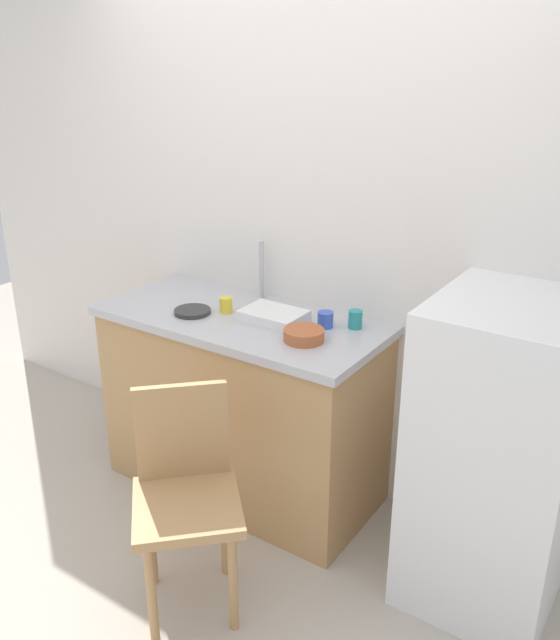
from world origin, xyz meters
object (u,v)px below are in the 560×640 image
Objects in this scene: refrigerator at (498,456)px; dish_tray at (273,316)px; cup_blue at (325,320)px; chair at (186,491)px; cup_yellow at (226,305)px; terracotta_bowl at (304,335)px; hotplate at (192,311)px; cup_teal at (355,319)px.

dish_tray is at bearing 177.83° from refrigerator.
cup_blue is at bearing 172.42° from refrigerator.
refrigerator is 1.40× the size of chair.
dish_tray is 3.85× the size of cup_yellow.
cup_blue reaches higher than dish_tray.
refrigerator is 7.24× the size of terracotta_bowl.
chair is at bearing -63.95° from cup_yellow.
refrigerator reaches higher than terracotta_bowl.
hotplate is at bearing -139.98° from cup_yellow.
dish_tray is at bearing -162.86° from cup_blue.
hotplate is (-0.47, 0.61, 0.44)m from chair.
cup_yellow is at bearing 71.40° from chair.
cup_blue reaches higher than terracotta_bowl.
chair is 0.94m from cup_blue.
cup_teal reaches higher than hotplate.
terracotta_bowl is 0.48m from cup_yellow.
refrigerator is 1.12m from dish_tray.
chair is 10.98× the size of cup_teal.
cup_yellow is (-0.48, 0.08, 0.01)m from terracotta_bowl.
cup_yellow is at bearing -164.30° from cup_teal.
cup_teal is at bearing 65.17° from terracotta_bowl.
chair is 3.18× the size of dish_tray.
terracotta_bowl is 0.60m from hotplate.
refrigerator is 17.72× the size of cup_blue.
hotplate is 0.76m from cup_teal.
terracotta_bowl is 0.27m from cup_teal.
terracotta_bowl reaches higher than hotplate.
dish_tray is 1.65× the size of hotplate.
refrigerator is 1.35m from cup_yellow.
refrigerator is 0.90m from terracotta_bowl.
terracotta_bowl is at bearing -9.26° from cup_yellow.
hotplate is at bearing -160.27° from dish_tray.
refrigerator reaches higher than hotplate.
refrigerator is at bearing -7.58° from cup_blue.
terracotta_bowl is 2.45× the size of cup_blue.
refrigerator is at bearing 3.64° from hotplate.
cup_yellow reaches higher than dish_tray.
cup_blue is at bearing 17.14° from dish_tray.
chair is 5.24× the size of hotplate.
dish_tray is at bearing 7.11° from cup_yellow.
chair is at bearing -143.90° from refrigerator.
terracotta_bowl is at bearing -89.62° from cup_blue.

